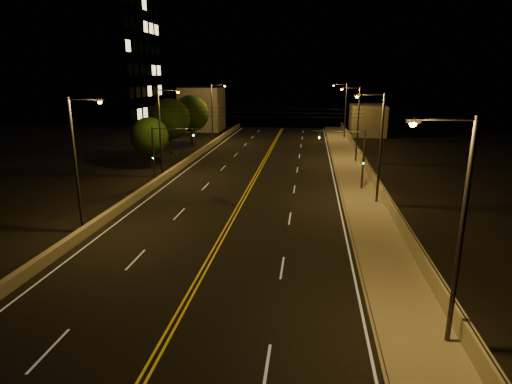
# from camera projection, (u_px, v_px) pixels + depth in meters

# --- Properties ---
(road) EXTENTS (18.00, 120.00, 0.02)m
(road) POSITION_uv_depth(u_px,v_px,m) (235.00, 214.00, 34.74)
(road) COLOR black
(road) RESTS_ON ground
(sidewalk) EXTENTS (3.60, 120.00, 0.30)m
(sidewalk) POSITION_uv_depth(u_px,v_px,m) (371.00, 218.00, 33.39)
(sidewalk) COLOR gray
(sidewalk) RESTS_ON ground
(curb) EXTENTS (0.14, 120.00, 0.15)m
(curb) POSITION_uv_depth(u_px,v_px,m) (346.00, 218.00, 33.64)
(curb) COLOR gray
(curb) RESTS_ON ground
(parapet_wall) EXTENTS (0.30, 120.00, 1.00)m
(parapet_wall) POSITION_uv_depth(u_px,v_px,m) (393.00, 211.00, 33.02)
(parapet_wall) COLOR #9C9782
(parapet_wall) RESTS_ON sidewalk
(jersey_barrier) EXTENTS (0.45, 120.00, 0.73)m
(jersey_barrier) POSITION_uv_depth(u_px,v_px,m) (123.00, 206.00, 35.80)
(jersey_barrier) COLOR #9C9782
(jersey_barrier) RESTS_ON ground
(distant_building_right) EXTENTS (6.00, 10.00, 5.56)m
(distant_building_right) POSITION_uv_depth(u_px,v_px,m) (367.00, 120.00, 80.58)
(distant_building_right) COLOR gray
(distant_building_right) RESTS_ON ground
(distant_building_left) EXTENTS (8.00, 8.00, 8.55)m
(distant_building_left) POSITION_uv_depth(u_px,v_px,m) (202.00, 109.00, 86.60)
(distant_building_left) COLOR gray
(distant_building_left) RESTS_ON ground
(parapet_rail) EXTENTS (0.06, 120.00, 0.06)m
(parapet_rail) POSITION_uv_depth(u_px,v_px,m) (394.00, 204.00, 32.88)
(parapet_rail) COLOR black
(parapet_rail) RESTS_ON parapet_wall
(lane_markings) EXTENTS (17.32, 116.00, 0.00)m
(lane_markings) POSITION_uv_depth(u_px,v_px,m) (235.00, 214.00, 34.67)
(lane_markings) COLOR silver
(lane_markings) RESTS_ON road
(streetlight_0) EXTENTS (2.55, 0.28, 9.55)m
(streetlight_0) POSITION_uv_depth(u_px,v_px,m) (456.00, 222.00, 16.42)
(streetlight_0) COLOR #2D2D33
(streetlight_0) RESTS_ON ground
(streetlight_1) EXTENTS (2.55, 0.28, 9.55)m
(streetlight_1) POSITION_uv_depth(u_px,v_px,m) (378.00, 142.00, 35.86)
(streetlight_1) COLOR #2D2D33
(streetlight_1) RESTS_ON ground
(streetlight_2) EXTENTS (2.55, 0.28, 9.55)m
(streetlight_2) POSITION_uv_depth(u_px,v_px,m) (356.00, 120.00, 53.52)
(streetlight_2) COLOR #2D2D33
(streetlight_2) RESTS_ON ground
(streetlight_3) EXTENTS (2.55, 0.28, 9.55)m
(streetlight_3) POSITION_uv_depth(u_px,v_px,m) (344.00, 108.00, 73.28)
(streetlight_3) COLOR #2D2D33
(streetlight_3) RESTS_ON ground
(streetlight_4) EXTENTS (2.55, 0.28, 9.55)m
(streetlight_4) POSITION_uv_depth(u_px,v_px,m) (78.00, 157.00, 29.43)
(streetlight_4) COLOR #2D2D33
(streetlight_4) RESTS_ON ground
(streetlight_5) EXTENTS (2.55, 0.28, 9.55)m
(streetlight_5) POSITION_uv_depth(u_px,v_px,m) (162.00, 127.00, 45.92)
(streetlight_5) COLOR #2D2D33
(streetlight_5) RESTS_ON ground
(streetlight_6) EXTENTS (2.55, 0.28, 9.55)m
(streetlight_6) POSITION_uv_depth(u_px,v_px,m) (214.00, 110.00, 69.82)
(streetlight_6) COLOR #2D2D33
(streetlight_6) RESTS_ON ground
(traffic_signal_right) EXTENTS (5.11, 0.31, 6.00)m
(traffic_signal_right) POSITION_uv_depth(u_px,v_px,m) (353.00, 153.00, 40.70)
(traffic_signal_right) COLOR #2D2D33
(traffic_signal_right) RESTS_ON ground
(traffic_signal_left) EXTENTS (5.11, 0.31, 6.00)m
(traffic_signal_left) POSITION_uv_depth(u_px,v_px,m) (163.00, 149.00, 42.97)
(traffic_signal_left) COLOR #2D2D33
(traffic_signal_left) RESTS_ON ground
(overhead_wires) EXTENTS (22.00, 0.03, 0.83)m
(overhead_wires) POSITION_uv_depth(u_px,v_px,m) (250.00, 112.00, 41.87)
(overhead_wires) COLOR black
(building_tower) EXTENTS (24.00, 15.00, 27.79)m
(building_tower) POSITION_uv_depth(u_px,v_px,m) (72.00, 59.00, 67.60)
(building_tower) COLOR gray
(building_tower) RESTS_ON ground
(tree_0) EXTENTS (4.54, 4.54, 6.16)m
(tree_0) POSITION_uv_depth(u_px,v_px,m) (149.00, 137.00, 50.80)
(tree_0) COLOR black
(tree_0) RESTS_ON ground
(tree_1) EXTENTS (5.75, 5.75, 7.80)m
(tree_1) POSITION_uv_depth(u_px,v_px,m) (170.00, 119.00, 60.44)
(tree_1) COLOR black
(tree_1) RESTS_ON ground
(tree_2) EXTENTS (5.80, 5.80, 7.86)m
(tree_2) POSITION_uv_depth(u_px,v_px,m) (191.00, 114.00, 68.57)
(tree_2) COLOR black
(tree_2) RESTS_ON ground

